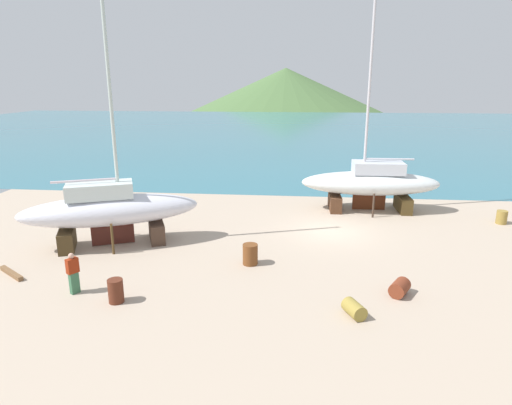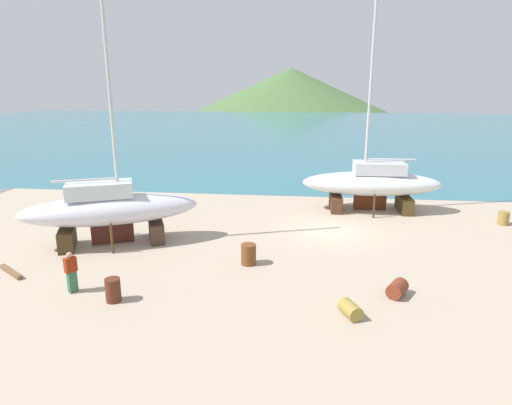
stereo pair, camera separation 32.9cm
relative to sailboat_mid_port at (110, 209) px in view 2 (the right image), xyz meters
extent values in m
plane|color=tan|center=(11.01, -1.13, -1.85)|extent=(47.18, 47.18, 0.00)
cube|color=teal|center=(11.01, 55.02, -1.85)|extent=(151.45, 88.71, 0.01)
cone|color=#4C6D3C|center=(3.79, 144.93, -1.85)|extent=(113.49, 113.49, 25.05)
cube|color=#473226|center=(2.02, 0.84, -1.36)|extent=(1.38, 2.05, 0.99)
cube|color=#42321B|center=(-1.95, -0.81, -1.36)|extent=(1.38, 2.05, 0.99)
cylinder|color=#4E391D|center=(-0.47, 1.24, -1.10)|extent=(0.12, 0.12, 1.51)
cylinder|color=#503B1E|center=(0.54, -1.21, -1.10)|extent=(0.12, 0.12, 1.51)
ellipsoid|color=silver|center=(0.03, 0.01, -0.05)|extent=(8.87, 5.52, 1.48)
cube|color=#471D16|center=(0.03, 0.01, -1.31)|extent=(1.94, 0.86, 1.04)
cube|color=silver|center=(-0.36, -0.15, 0.99)|extent=(3.41, 2.52, 0.74)
cylinder|color=#B7C7BE|center=(0.43, 0.18, 6.15)|extent=(0.17, 0.17, 11.06)
cylinder|color=beige|center=(-0.96, -0.40, 1.52)|extent=(2.83, 1.26, 0.12)
cube|color=#4F2F1D|center=(11.60, 7.53, -1.37)|extent=(0.75, 2.31, 0.97)
cube|color=#4B391C|center=(15.89, 7.62, -1.37)|extent=(0.75, 2.31, 0.97)
cylinder|color=#423226|center=(13.78, 6.00, -1.12)|extent=(0.12, 0.12, 1.48)
cylinder|color=#4E301C|center=(13.71, 9.15, -1.12)|extent=(0.12, 0.12, 1.48)
ellipsoid|color=silver|center=(13.74, 7.57, -0.09)|extent=(8.63, 3.05, 1.44)
cube|color=#4A200E|center=(13.74, 7.57, -1.31)|extent=(2.06, 0.12, 1.01)
cube|color=silver|center=(14.17, 7.58, 0.92)|extent=(3.12, 1.78, 0.72)
cylinder|color=silver|center=(13.31, 7.56, 6.04)|extent=(0.17, 0.17, 10.96)
cylinder|color=#BABAC3|center=(14.81, 7.60, 1.46)|extent=(3.00, 0.18, 0.12)
cube|color=#376847|center=(0.69, -5.24, -1.43)|extent=(0.35, 0.39, 0.86)
cube|color=maroon|center=(0.69, -5.24, -0.71)|extent=(0.44, 0.50, 0.58)
sphere|color=tan|center=(0.69, -5.24, -0.30)|extent=(0.22, 0.22, 0.22)
cylinder|color=#562718|center=(2.59, -5.80, -1.40)|extent=(0.78, 0.78, 0.91)
cylinder|color=olive|center=(20.99, 5.47, -1.47)|extent=(0.82, 0.82, 0.77)
cylinder|color=brown|center=(13.22, -4.20, -1.55)|extent=(0.97, 1.07, 0.61)
cylinder|color=olive|center=(11.30, -5.98, -1.58)|extent=(0.87, 1.02, 0.55)
cylinder|color=brown|center=(7.17, -1.78, -1.38)|extent=(0.92, 0.92, 0.94)
cube|color=brown|center=(-2.81, -3.96, -1.76)|extent=(1.64, 1.21, 0.18)
camera|label=1|loc=(9.24, -20.17, 6.13)|focal=31.05mm
camera|label=2|loc=(9.57, -20.14, 6.13)|focal=31.05mm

